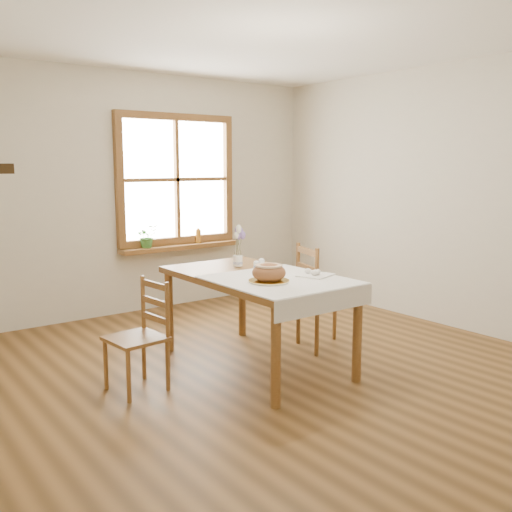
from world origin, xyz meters
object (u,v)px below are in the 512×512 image
at_px(chair_right, 327,296).
at_px(dining_table, 256,285).
at_px(chair_left, 136,337).
at_px(bread_plate, 269,281).
at_px(flower_vase, 238,262).

bearing_deg(chair_right, dining_table, 105.32).
relative_size(chair_left, chair_right, 0.86).
bearing_deg(bread_plate, dining_table, 68.44).
bearing_deg(chair_right, bread_plate, 125.79).
xyz_separation_m(chair_left, chair_right, (1.78, -0.11, 0.07)).
bearing_deg(chair_left, flower_vase, 98.06).
xyz_separation_m(dining_table, bread_plate, (-0.13, -0.33, 0.10)).
distance_m(dining_table, chair_right, 0.80).
bearing_deg(dining_table, bread_plate, -111.56).
bearing_deg(dining_table, flower_vase, 77.40).
xyz_separation_m(chair_left, flower_vase, (1.09, 0.28, 0.40)).
distance_m(chair_right, bread_plate, 1.01).
height_order(chair_left, chair_right, chair_right).
height_order(dining_table, chair_left, chair_left).
distance_m(dining_table, bread_plate, 0.37).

